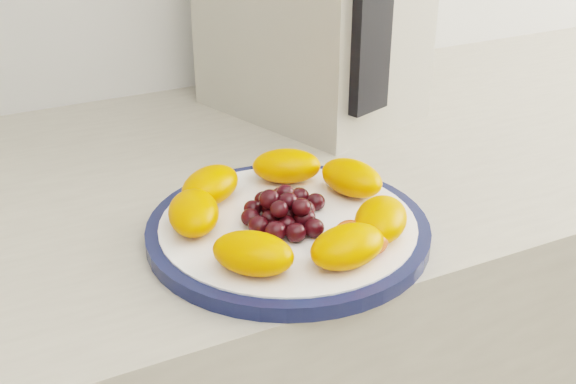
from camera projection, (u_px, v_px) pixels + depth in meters
name	position (u px, v px, depth m)	size (l,w,h in m)	color
plate_rim	(288.00, 230.00, 0.72)	(0.28, 0.28, 0.01)	#11193D
plate_face	(288.00, 229.00, 0.71)	(0.25, 0.25, 0.02)	white
appliance_panel	(372.00, 7.00, 0.84)	(0.06, 0.02, 0.25)	black
fruit_plate	(291.00, 208.00, 0.70)	(0.24, 0.24, 0.04)	#FF6A00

